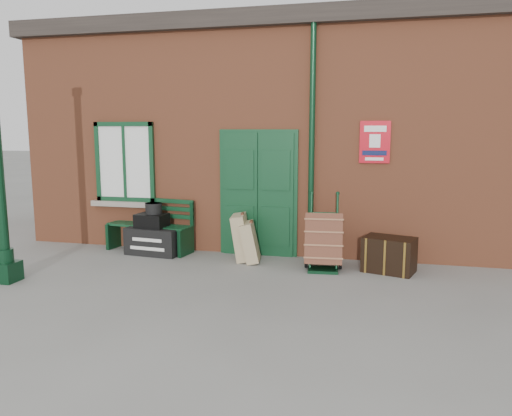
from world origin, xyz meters
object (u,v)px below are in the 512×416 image
(bench, at_px, (151,224))
(houdini_trunk, at_px, (155,241))
(porter_trolley, at_px, (324,240))
(dark_trunk, at_px, (389,255))

(bench, xyz_separation_m, houdini_trunk, (0.18, -0.24, -0.26))
(porter_trolley, bearing_deg, dark_trunk, -0.33)
(bench, relative_size, houdini_trunk, 1.72)
(bench, relative_size, porter_trolley, 1.38)
(bench, bearing_deg, porter_trolley, -0.42)
(houdini_trunk, relative_size, dark_trunk, 1.27)
(houdini_trunk, height_order, porter_trolley, porter_trolley)
(bench, xyz_separation_m, dark_trunk, (4.32, -0.45, -0.23))
(houdini_trunk, bearing_deg, bench, 131.83)
(porter_trolley, relative_size, dark_trunk, 1.58)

